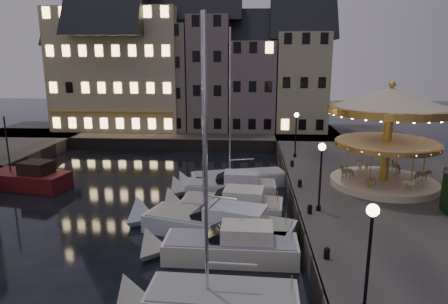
# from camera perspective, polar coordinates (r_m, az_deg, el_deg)

# --- Properties ---
(ground) EXTENTS (160.00, 160.00, 0.00)m
(ground) POSITION_cam_1_polar(r_m,az_deg,el_deg) (24.46, -3.67, -11.62)
(ground) COLOR black
(ground) RESTS_ON ground
(quay_east) EXTENTS (16.00, 56.00, 1.30)m
(quay_east) POSITION_cam_1_polar(r_m,az_deg,el_deg) (31.57, 24.12, -5.70)
(quay_east) COLOR #474442
(quay_east) RESTS_ON ground
(quay_north) EXTENTS (44.00, 12.00, 1.30)m
(quay_north) POSITION_cam_1_polar(r_m,az_deg,el_deg) (52.09, -8.44, 2.44)
(quay_north) COLOR #474442
(quay_north) RESTS_ON ground
(quaywall_e) EXTENTS (0.15, 44.00, 1.30)m
(quaywall_e) POSITION_cam_1_polar(r_m,az_deg,el_deg) (29.75, 9.44, -5.82)
(quaywall_e) COLOR #47423A
(quaywall_e) RESTS_ON ground
(quaywall_n) EXTENTS (48.00, 0.15, 1.30)m
(quaywall_n) POSITION_cam_1_polar(r_m,az_deg,el_deg) (45.93, -7.57, 1.02)
(quaywall_n) COLOR #47423A
(quaywall_n) RESTS_ON ground
(streetlamp_a) EXTENTS (0.44, 0.44, 4.17)m
(streetlamp_a) POSITION_cam_1_polar(r_m,az_deg,el_deg) (15.01, 20.12, -12.22)
(streetlamp_a) COLOR black
(streetlamp_a) RESTS_ON quay_east
(streetlamp_b) EXTENTS (0.44, 0.44, 4.17)m
(streetlamp_b) POSITION_cam_1_polar(r_m,az_deg,el_deg) (24.19, 13.68, -2.12)
(streetlamp_b) COLOR black
(streetlamp_b) RESTS_ON quay_east
(streetlamp_c) EXTENTS (0.44, 0.44, 4.17)m
(streetlamp_c) POSITION_cam_1_polar(r_m,az_deg,el_deg) (37.26, 10.25, 3.36)
(streetlamp_c) COLOR black
(streetlamp_c) RESTS_ON quay_east
(bollard_a) EXTENTS (0.30, 0.30, 0.57)m
(bollard_a) POSITION_cam_1_polar(r_m,az_deg,el_deg) (19.41, 14.49, -13.73)
(bollard_a) COLOR black
(bollard_a) RESTS_ON quay_east
(bollard_b) EXTENTS (0.30, 0.30, 0.57)m
(bollard_b) POSITION_cam_1_polar(r_m,az_deg,el_deg) (24.37, 12.16, -7.91)
(bollard_b) COLOR black
(bollard_b) RESTS_ON quay_east
(bollard_c) EXTENTS (0.30, 0.30, 0.57)m
(bollard_c) POSITION_cam_1_polar(r_m,az_deg,el_deg) (29.05, 10.78, -4.37)
(bollard_c) COLOR black
(bollard_c) RESTS_ON quay_east
(bollard_d) EXTENTS (0.30, 0.30, 0.57)m
(bollard_d) POSITION_cam_1_polar(r_m,az_deg,el_deg) (34.30, 9.72, -1.60)
(bollard_d) COLOR black
(bollard_d) RESTS_ON quay_east
(townhouse_na) EXTENTS (5.50, 8.00, 12.80)m
(townhouse_na) POSITION_cam_1_polar(r_m,az_deg,el_deg) (56.72, -19.86, 9.94)
(townhouse_na) COLOR gray
(townhouse_na) RESTS_ON quay_north
(townhouse_nb) EXTENTS (6.16, 8.00, 13.80)m
(townhouse_nb) POSITION_cam_1_polar(r_m,az_deg,el_deg) (54.76, -14.58, 10.72)
(townhouse_nb) COLOR slate
(townhouse_nb) RESTS_ON quay_north
(townhouse_nc) EXTENTS (6.82, 8.00, 14.80)m
(townhouse_nc) POSITION_cam_1_polar(r_m,az_deg,el_deg) (53.17, -8.28, 11.48)
(townhouse_nc) COLOR gray
(townhouse_nc) RESTS_ON quay_north
(townhouse_nd) EXTENTS (5.50, 8.00, 15.80)m
(townhouse_nd) POSITION_cam_1_polar(r_m,az_deg,el_deg) (52.27, -1.98, 12.13)
(townhouse_nd) COLOR slate
(townhouse_nd) RESTS_ON quay_north
(townhouse_ne) EXTENTS (6.16, 8.00, 12.80)m
(townhouse_ne) POSITION_cam_1_polar(r_m,az_deg,el_deg) (52.06, 4.11, 10.45)
(townhouse_ne) COLOR slate
(townhouse_ne) RESTS_ON quay_north
(townhouse_nf) EXTENTS (6.82, 8.00, 13.80)m
(townhouse_nf) POSITION_cam_1_polar(r_m,az_deg,el_deg) (52.41, 10.87, 10.82)
(townhouse_nf) COLOR tan
(townhouse_nf) RESTS_ON quay_north
(hotel_corner) EXTENTS (17.60, 9.00, 16.80)m
(hotel_corner) POSITION_cam_1_polar(r_m,az_deg,el_deg) (54.71, -14.62, 12.30)
(hotel_corner) COLOR beige
(hotel_corner) RESTS_ON quay_north
(motorboat_a) EXTENTS (7.24, 2.60, 12.06)m
(motorboat_a) POSITION_cam_1_polar(r_m,az_deg,el_deg) (17.46, -2.26, -20.63)
(motorboat_a) COLOR silver
(motorboat_a) RESTS_ON ground
(motorboat_b) EXTENTS (8.00, 2.42, 2.15)m
(motorboat_b) POSITION_cam_1_polar(r_m,az_deg,el_deg) (21.42, -0.16, -13.46)
(motorboat_b) COLOR beige
(motorboat_b) RESTS_ON ground
(motorboat_c) EXTENTS (9.97, 5.24, 13.33)m
(motorboat_c) POSITION_cam_1_polar(r_m,az_deg,el_deg) (24.12, -1.72, -10.19)
(motorboat_c) COLOR silver
(motorboat_c) RESTS_ON ground
(motorboat_d) EXTENTS (7.82, 3.31, 2.15)m
(motorboat_d) POSITION_cam_1_polar(r_m,az_deg,el_deg) (26.85, 0.21, -7.78)
(motorboat_d) COLOR silver
(motorboat_d) RESTS_ON ground
(motorboat_e) EXTENTS (7.77, 2.26, 2.15)m
(motorboat_e) POSITION_cam_1_polar(r_m,az_deg,el_deg) (30.46, 0.19, -5.19)
(motorboat_e) COLOR silver
(motorboat_e) RESTS_ON ground
(motorboat_f) EXTENTS (8.72, 4.36, 11.61)m
(motorboat_f) POSITION_cam_1_polar(r_m,az_deg,el_deg) (32.85, 1.12, -4.02)
(motorboat_f) COLOR silver
(motorboat_f) RESTS_ON ground
(red_fishing_boat) EXTENTS (8.03, 3.98, 6.00)m
(red_fishing_boat) POSITION_cam_1_polar(r_m,az_deg,el_deg) (36.33, -26.69, -3.49)
(red_fishing_boat) COLOR #5A1416
(red_fishing_boat) RESTS_ON ground
(carousel) EXTENTS (8.52, 8.52, 7.46)m
(carousel) POSITION_cam_1_polar(r_m,az_deg,el_deg) (30.11, 22.53, 4.48)
(carousel) COLOR beige
(carousel) RESTS_ON quay_east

